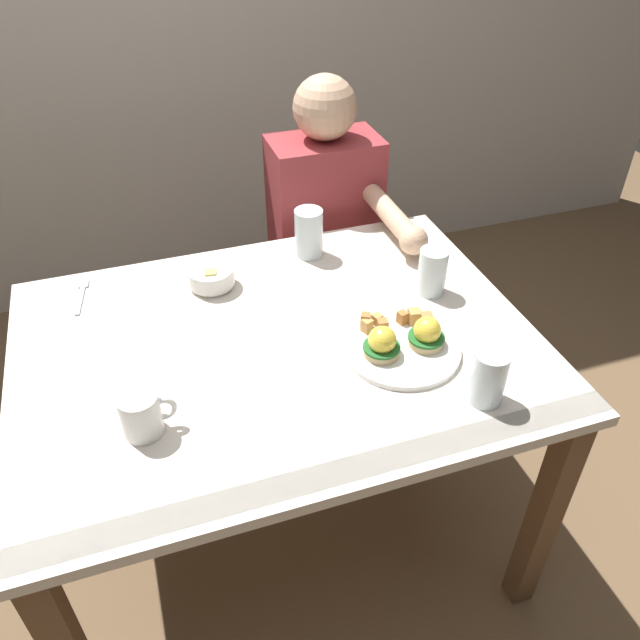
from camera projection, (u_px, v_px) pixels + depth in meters
name	position (u px, v px, depth m)	size (l,w,h in m)	color
ground_plane	(288.00, 528.00, 1.93)	(6.00, 6.00, 0.00)	brown
dining_table	(280.00, 376.00, 1.54)	(1.20, 0.90, 0.74)	silver
eggs_benedict_plate	(402.00, 343.00, 1.43)	(0.27, 0.27, 0.09)	white
fruit_bowl	(211.00, 277.00, 1.63)	(0.12, 0.12, 0.06)	white
coffee_mug	(142.00, 413.00, 1.22)	(0.11, 0.08, 0.09)	white
fork	(81.00, 295.00, 1.62)	(0.04, 0.16, 0.00)	silver
water_glass_near	(487.00, 380.00, 1.29)	(0.07, 0.07, 0.12)	silver
water_glass_far	(432.00, 274.00, 1.60)	(0.07, 0.07, 0.12)	silver
water_glass_extra	(309.00, 236.00, 1.74)	(0.08, 0.08, 0.14)	silver
diner_person	(328.00, 231.00, 2.06)	(0.34, 0.54, 1.14)	#33333D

